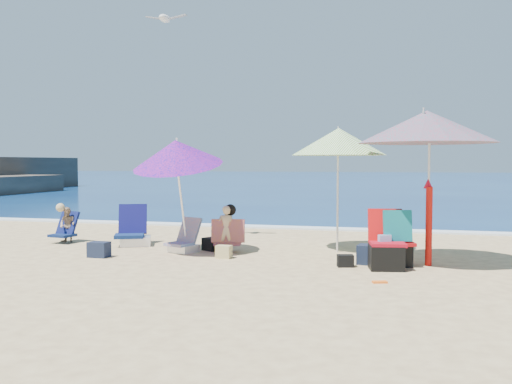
% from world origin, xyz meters
% --- Properties ---
extents(ground, '(120.00, 120.00, 0.00)m').
position_xyz_m(ground, '(0.00, 0.00, 0.00)').
color(ground, '#D8BC84').
rests_on(ground, ground).
extents(sea, '(120.00, 80.00, 0.12)m').
position_xyz_m(sea, '(0.00, 45.00, -0.05)').
color(sea, navy).
rests_on(sea, ground).
extents(foam, '(120.00, 0.50, 0.04)m').
position_xyz_m(foam, '(0.00, 5.10, 0.02)').
color(foam, white).
rests_on(foam, ground).
extents(umbrella_turquoise, '(2.62, 2.62, 2.46)m').
position_xyz_m(umbrella_turquoise, '(2.51, 0.82, 2.16)').
color(umbrella_turquoise, silver).
rests_on(umbrella_turquoise, ground).
extents(umbrella_striped, '(2.14, 2.14, 2.27)m').
position_xyz_m(umbrella_striped, '(1.02, 1.86, 1.98)').
color(umbrella_striped, silver).
rests_on(umbrella_striped, ground).
extents(umbrella_blue, '(1.70, 1.76, 2.16)m').
position_xyz_m(umbrella_blue, '(-1.67, 0.77, 1.77)').
color(umbrella_blue, white).
rests_on(umbrella_blue, ground).
extents(furled_umbrella, '(0.15, 0.16, 1.36)m').
position_xyz_m(furled_umbrella, '(2.55, 0.73, 0.75)').
color(furled_umbrella, red).
rests_on(furled_umbrella, ground).
extents(chair_navy, '(0.83, 0.89, 0.78)m').
position_xyz_m(chair_navy, '(-2.91, 1.58, 0.21)').
color(chair_navy, '#0E224F').
rests_on(chair_navy, ground).
extents(chair_rainbow, '(0.61, 0.69, 0.61)m').
position_xyz_m(chair_rainbow, '(-1.64, 1.03, 0.16)').
color(chair_rainbow, '#C44845').
rests_on(chair_rainbow, ground).
extents(camp_chair_left, '(0.61, 0.60, 0.90)m').
position_xyz_m(camp_chair_left, '(1.92, 0.26, 0.27)').
color(camp_chair_left, '#AA0C1C').
rests_on(camp_chair_left, ground).
extents(camp_chair_right, '(0.61, 0.67, 0.89)m').
position_xyz_m(camp_chair_right, '(2.05, 0.57, 0.32)').
color(camp_chair_right, '#B50C10').
rests_on(camp_chair_right, ground).
extents(person_center, '(0.62, 0.50, 0.86)m').
position_xyz_m(person_center, '(-0.86, 1.12, 0.42)').
color(person_center, tan).
rests_on(person_center, ground).
extents(person_left, '(0.49, 0.58, 0.79)m').
position_xyz_m(person_left, '(-4.38, 1.58, 0.36)').
color(person_left, tan).
rests_on(person_left, ground).
extents(bag_navy_a, '(0.34, 0.25, 0.26)m').
position_xyz_m(bag_navy_a, '(-2.84, 0.14, 0.13)').
color(bag_navy_a, '#171F33').
rests_on(bag_navy_a, ground).
extents(bag_black_a, '(0.39, 0.36, 0.23)m').
position_xyz_m(bag_black_a, '(-1.22, 1.33, 0.11)').
color(bag_black_a, black).
rests_on(bag_black_a, ground).
extents(bag_tan, '(0.26, 0.19, 0.21)m').
position_xyz_m(bag_tan, '(-0.75, 0.59, 0.11)').
color(bag_tan, tan).
rests_on(bag_tan, ground).
extents(bag_navy_b, '(0.45, 0.36, 0.31)m').
position_xyz_m(bag_navy_b, '(1.68, 0.62, 0.15)').
color(bag_navy_b, '#161F32').
rests_on(bag_navy_b, ground).
extents(bag_black_b, '(0.28, 0.23, 0.19)m').
position_xyz_m(bag_black_b, '(1.31, 0.29, 0.09)').
color(bag_black_b, black).
rests_on(bag_black_b, ground).
extents(orange_item, '(0.21, 0.15, 0.03)m').
position_xyz_m(orange_item, '(1.87, -0.78, 0.01)').
color(orange_item, orange).
rests_on(orange_item, ground).
extents(seagull, '(0.86, 0.39, 0.15)m').
position_xyz_m(seagull, '(-2.53, 2.30, 4.50)').
color(seagull, silver).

